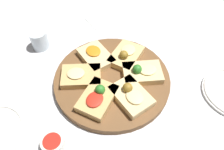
% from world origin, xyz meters
% --- Properties ---
extents(ground_plane, '(3.00, 3.00, 0.00)m').
position_xyz_m(ground_plane, '(0.00, 0.00, 0.00)').
color(ground_plane, silver).
extents(serving_board, '(0.43, 0.43, 0.03)m').
position_xyz_m(serving_board, '(0.00, 0.00, 0.01)').
color(serving_board, brown).
rests_on(serving_board, ground_plane).
extents(focaccia_slice_0, '(0.17, 0.14, 0.05)m').
position_xyz_m(focaccia_slice_0, '(-0.10, -0.04, 0.04)').
color(focaccia_slice_0, '#DBB775').
rests_on(focaccia_slice_0, serving_board).
extents(focaccia_slice_1, '(0.11, 0.15, 0.04)m').
position_xyz_m(focaccia_slice_1, '(-0.01, -0.11, 0.04)').
color(focaccia_slice_1, '#E5C689').
rests_on(focaccia_slice_1, serving_board).
extents(focaccia_slice_2, '(0.17, 0.16, 0.04)m').
position_xyz_m(focaccia_slice_2, '(0.09, -0.07, 0.04)').
color(focaccia_slice_2, tan).
rests_on(focaccia_slice_2, serving_board).
extents(focaccia_slice_3, '(0.17, 0.15, 0.05)m').
position_xyz_m(focaccia_slice_3, '(0.10, 0.05, 0.04)').
color(focaccia_slice_3, tan).
rests_on(focaccia_slice_3, serving_board).
extents(focaccia_slice_4, '(0.11, 0.15, 0.05)m').
position_xyz_m(focaccia_slice_4, '(0.01, 0.11, 0.04)').
color(focaccia_slice_4, '#E5C689').
rests_on(focaccia_slice_4, serving_board).
extents(focaccia_slice_5, '(0.17, 0.16, 0.05)m').
position_xyz_m(focaccia_slice_5, '(-0.09, 0.06, 0.04)').
color(focaccia_slice_5, '#E5C689').
rests_on(focaccia_slice_5, serving_board).
extents(water_glass, '(0.07, 0.07, 0.08)m').
position_xyz_m(water_glass, '(0.12, -0.34, 0.04)').
color(water_glass, silver).
rests_on(water_glass, ground_plane).
extents(napkin_stack, '(0.14, 0.12, 0.01)m').
position_xyz_m(napkin_stack, '(-0.20, -0.33, 0.00)').
color(napkin_stack, white).
rests_on(napkin_stack, ground_plane).
extents(dipping_bowl, '(0.07, 0.07, 0.03)m').
position_xyz_m(dipping_bowl, '(0.29, 0.08, 0.02)').
color(dipping_bowl, silver).
rests_on(dipping_bowl, ground_plane).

